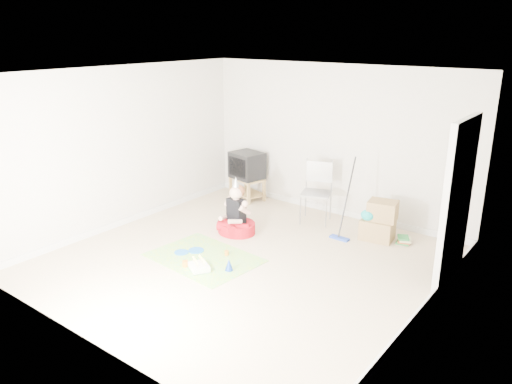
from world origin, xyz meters
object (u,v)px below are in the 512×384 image
Objects in this scene: folding_chair at (316,193)px; seated_woman at (236,221)px; birthday_cake at (199,267)px; tv_stand at (247,186)px; cardboard_boxes at (379,221)px; crt_tv at (247,165)px.

folding_chair is 1.13× the size of seated_woman.
folding_chair reaches higher than birthday_cake.
folding_chair reaches higher than tv_stand.
folding_chair is 1.68× the size of cardboard_boxes.
cardboard_boxes is 1.69× the size of birthday_cake.
seated_woman is at bearing -149.63° from cardboard_boxes.
cardboard_boxes is at bearing 30.37° from seated_woman.
folding_chair is (1.68, -0.26, -0.16)m from crt_tv.
seated_woman is 1.42m from birthday_cake.
folding_chair is at bearing 177.41° from cardboard_boxes.
cardboard_boxes is (2.85, -0.31, -0.37)m from crt_tv.
tv_stand is 1.71m from seated_woman.
tv_stand is at bearing 122.42° from seated_woman.
birthday_cake is at bearing -52.19° from crt_tv.
crt_tv is at bearing 171.18° from folding_chair.
tv_stand is 0.42m from crt_tv.
crt_tv is 0.55× the size of folding_chair.
crt_tv reaches higher than birthday_cake.
tv_stand is at bearing 173.71° from cardboard_boxes.
tv_stand is 1.72m from folding_chair.
cardboard_boxes is 2.24m from seated_woman.
seated_woman is 2.52× the size of birthday_cake.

